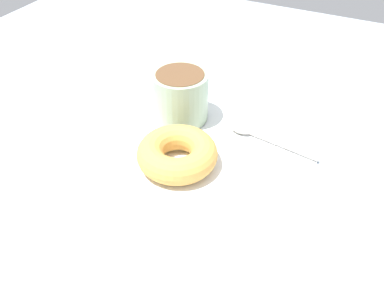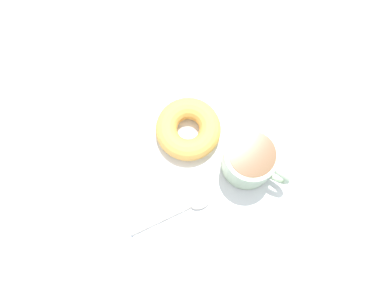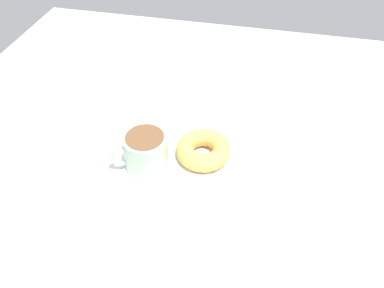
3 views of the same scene
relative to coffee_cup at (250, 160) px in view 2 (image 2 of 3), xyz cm
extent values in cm
cube|color=#99A8B7|center=(-6.62, -3.39, -5.26)|extent=(120.00, 120.00, 2.00)
cube|color=white|center=(-7.84, -5.86, -4.11)|extent=(33.18, 33.18, 0.30)
cylinder|color=#9EB793|center=(-0.17, -0.08, -0.19)|extent=(8.48, 8.48, 7.54)
cylinder|color=brown|center=(-0.17, -0.08, 3.38)|extent=(7.28, 7.28, 0.60)
torus|color=#9EB793|center=(4.07, 1.88, -0.19)|extent=(5.03, 2.96, 5.12)
torus|color=gold|center=(-10.38, -4.89, -2.13)|extent=(10.98, 10.98, 3.66)
ellipsoid|color=#B7B2A8|center=(0.60, -9.96, -3.51)|extent=(2.94, 3.93, 0.90)
cylinder|color=#B7B2A8|center=(-0.46, -16.58, -3.68)|extent=(2.31, 11.12, 0.56)
camera|label=1|loc=(-49.12, -26.31, 34.64)|focal=40.00mm
camera|label=2|loc=(7.43, -16.28, 66.04)|focal=40.00mm
camera|label=3|loc=(-19.73, 47.28, 50.46)|focal=35.00mm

